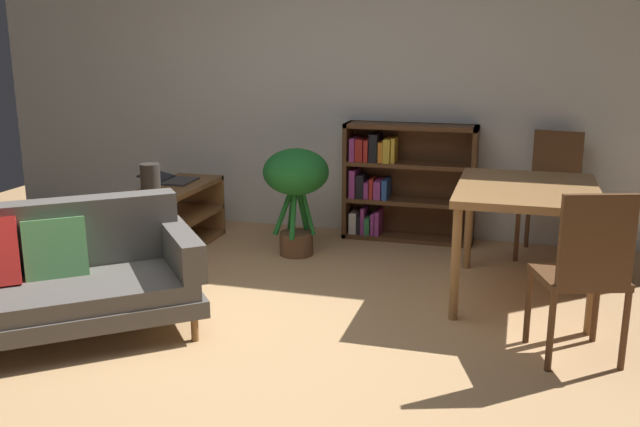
# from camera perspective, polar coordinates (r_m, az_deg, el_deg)

# --- Properties ---
(ground_plane) EXTENTS (8.16, 8.16, 0.00)m
(ground_plane) POSITION_cam_1_polar(r_m,az_deg,el_deg) (3.99, -7.59, -11.11)
(ground_plane) COLOR tan
(back_wall_panel) EXTENTS (6.80, 0.10, 2.70)m
(back_wall_panel) POSITION_cam_1_polar(r_m,az_deg,el_deg) (6.18, 2.16, 10.98)
(back_wall_panel) COLOR silver
(back_wall_panel) RESTS_ON ground_plane
(fabric_couch) EXTENTS (1.99, 1.82, 0.76)m
(fabric_couch) POSITION_cam_1_polar(r_m,az_deg,el_deg) (4.34, -23.44, -4.84)
(fabric_couch) COLOR brown
(fabric_couch) RESTS_ON ground_plane
(media_console) EXTENTS (0.43, 1.21, 0.53)m
(media_console) POSITION_cam_1_polar(r_m,az_deg,el_deg) (5.78, -12.14, -0.51)
(media_console) COLOR brown
(media_console) RESTS_ON ground_plane
(open_laptop) EXTENTS (0.43, 0.34, 0.07)m
(open_laptop) POSITION_cam_1_polar(r_m,az_deg,el_deg) (5.96, -12.05, 2.75)
(open_laptop) COLOR #333338
(open_laptop) RESTS_ON media_console
(desk_speaker) EXTENTS (0.15, 0.15, 0.26)m
(desk_speaker) POSITION_cam_1_polar(r_m,az_deg,el_deg) (5.39, -13.66, 2.63)
(desk_speaker) COLOR #2D2823
(desk_speaker) RESTS_ON media_console
(potted_floor_plant) EXTENTS (0.52, 0.52, 0.86)m
(potted_floor_plant) POSITION_cam_1_polar(r_m,az_deg,el_deg) (5.48, -1.97, 2.63)
(potted_floor_plant) COLOR brown
(potted_floor_plant) RESTS_ON ground_plane
(dining_table) EXTENTS (0.89, 1.13, 0.76)m
(dining_table) POSITION_cam_1_polar(r_m,az_deg,el_deg) (4.74, 16.52, 1.17)
(dining_table) COLOR olive
(dining_table) RESTS_ON ground_plane
(dining_chair_near) EXTENTS (0.53, 0.50, 0.95)m
(dining_chair_near) POSITION_cam_1_polar(r_m,az_deg,el_deg) (3.91, 20.83, -4.20)
(dining_chair_near) COLOR #56351E
(dining_chair_near) RESTS_ON ground_plane
(dining_chair_far) EXTENTS (0.50, 0.52, 0.98)m
(dining_chair_far) POSITION_cam_1_polar(r_m,az_deg,el_deg) (5.79, 18.44, 2.03)
(dining_chair_far) COLOR #56351E
(dining_chair_far) RESTS_ON ground_plane
(bookshelf) EXTENTS (1.11, 0.29, 0.99)m
(bookshelf) POSITION_cam_1_polar(r_m,az_deg,el_deg) (6.02, 6.55, 2.63)
(bookshelf) COLOR #56351E
(bookshelf) RESTS_ON ground_plane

